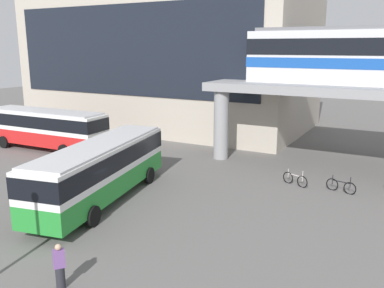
% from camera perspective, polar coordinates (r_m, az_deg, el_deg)
% --- Properties ---
extents(ground_plane, '(120.00, 120.00, 0.00)m').
position_cam_1_polar(ground_plane, '(28.74, -1.66, -3.33)').
color(ground_plane, '#605E5B').
extents(station_building, '(28.40, 15.30, 14.33)m').
position_cam_1_polar(station_building, '(44.78, -2.93, 11.92)').
color(station_building, '#B2A899').
rests_on(station_building, ground_plane).
extents(bus_main, '(4.60, 11.32, 3.22)m').
position_cam_1_polar(bus_main, '(22.73, -12.42, -2.93)').
color(bus_main, '#268C33').
rests_on(bus_main, ground_plane).
extents(bus_secondary, '(11.12, 3.04, 3.22)m').
position_cam_1_polar(bus_secondary, '(35.60, -19.60, 2.43)').
color(bus_secondary, red).
rests_on(bus_secondary, ground_plane).
extents(bicycle_silver, '(1.68, 0.72, 1.04)m').
position_cam_1_polar(bicycle_silver, '(25.94, 14.02, -4.75)').
color(bicycle_silver, black).
rests_on(bicycle_silver, ground_plane).
extents(bicycle_black, '(1.75, 0.50, 1.04)m').
position_cam_1_polar(bicycle_black, '(25.49, 19.84, -5.48)').
color(bicycle_black, black).
rests_on(bicycle_black, ground_plane).
extents(pedestrian_near_building, '(0.45, 0.47, 1.67)m').
position_cam_1_polar(pedestrian_near_building, '(15.55, -17.77, -15.94)').
color(pedestrian_near_building, '#26262D').
rests_on(pedestrian_near_building, ground_plane).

